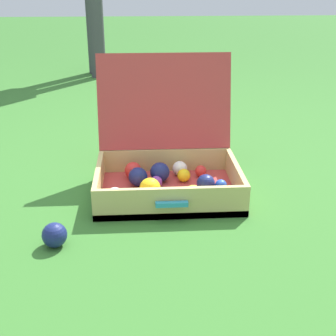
{
  "coord_description": "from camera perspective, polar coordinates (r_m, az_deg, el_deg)",
  "views": [
    {
      "loc": [
        -0.09,
        -1.59,
        0.78
      ],
      "look_at": [
        0.01,
        -0.02,
        0.11
      ],
      "focal_mm": 48.99,
      "sensor_mm": 36.0,
      "label": 1
    }
  ],
  "objects": [
    {
      "name": "open_suitcase",
      "position": [
        1.76,
        -0.25,
        0.61
      ],
      "size": [
        0.54,
        0.5,
        0.49
      ],
      "color": "#B23838",
      "rests_on": "ground"
    },
    {
      "name": "stray_ball_on_grass",
      "position": [
        1.47,
        -13.94,
        -8.09
      ],
      "size": [
        0.08,
        0.08,
        0.08
      ],
      "primitive_type": "sphere",
      "color": "navy",
      "rests_on": "ground"
    },
    {
      "name": "ground_plane",
      "position": [
        1.77,
        -0.32,
        -3.11
      ],
      "size": [
        16.0,
        16.0,
        0.0
      ],
      "primitive_type": "plane",
      "color": "#336B28"
    }
  ]
}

